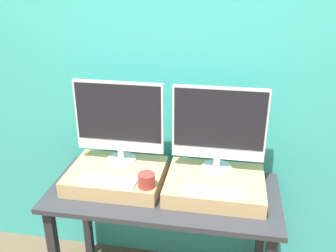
{
  "coord_description": "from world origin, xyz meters",
  "views": [
    {
      "loc": [
        0.34,
        -1.49,
        1.98
      ],
      "look_at": [
        0.0,
        0.45,
        1.12
      ],
      "focal_mm": 40.0,
      "sensor_mm": 36.0,
      "label": 1
    }
  ],
  "objects_px": {
    "mug": "(146,180)",
    "keyboard_left": "(108,182)",
    "monitor_right": "(219,127)",
    "keyboard_right": "(214,192)",
    "monitor_left": "(119,120)"
  },
  "relations": [
    {
      "from": "monitor_left",
      "to": "keyboard_right",
      "type": "height_order",
      "value": "monitor_left"
    },
    {
      "from": "monitor_left",
      "to": "keyboard_right",
      "type": "bearing_deg",
      "value": -24.28
    },
    {
      "from": "keyboard_right",
      "to": "monitor_left",
      "type": "bearing_deg",
      "value": 155.72
    },
    {
      "from": "monitor_left",
      "to": "keyboard_left",
      "type": "height_order",
      "value": "monitor_left"
    },
    {
      "from": "keyboard_right",
      "to": "monitor_right",
      "type": "bearing_deg",
      "value": 90.0
    },
    {
      "from": "monitor_right",
      "to": "keyboard_left",
      "type": "bearing_deg",
      "value": -155.72
    },
    {
      "from": "monitor_right",
      "to": "keyboard_right",
      "type": "relative_size",
      "value": 1.67
    },
    {
      "from": "keyboard_right",
      "to": "keyboard_left",
      "type": "bearing_deg",
      "value": 180.0
    },
    {
      "from": "monitor_right",
      "to": "monitor_left",
      "type": "bearing_deg",
      "value": 180.0
    },
    {
      "from": "mug",
      "to": "keyboard_left",
      "type": "bearing_deg",
      "value": 180.0
    },
    {
      "from": "keyboard_left",
      "to": "monitor_left",
      "type": "bearing_deg",
      "value": 90.0
    },
    {
      "from": "monitor_left",
      "to": "monitor_right",
      "type": "bearing_deg",
      "value": 0.0
    },
    {
      "from": "monitor_right",
      "to": "keyboard_right",
      "type": "distance_m",
      "value": 0.37
    },
    {
      "from": "keyboard_left",
      "to": "monitor_right",
      "type": "relative_size",
      "value": 0.6
    },
    {
      "from": "monitor_right",
      "to": "keyboard_right",
      "type": "xyz_separation_m",
      "value": [
        0.0,
        -0.26,
        -0.26
      ]
    }
  ]
}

